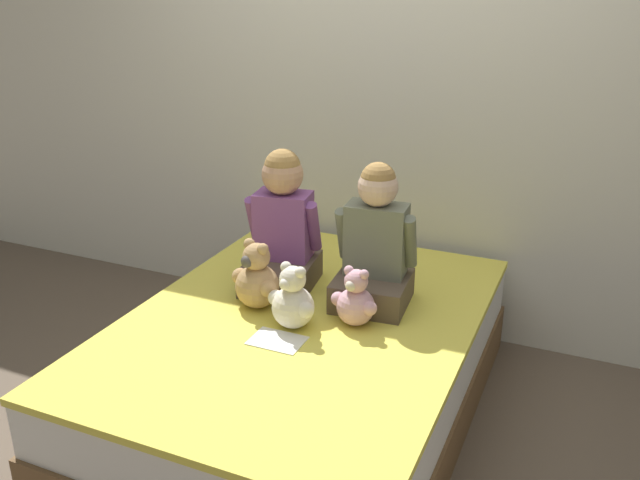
% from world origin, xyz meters
% --- Properties ---
extents(ground_plane, '(14.00, 14.00, 0.00)m').
position_xyz_m(ground_plane, '(0.00, 0.00, 0.00)').
color(ground_plane, brown).
extents(wall_behind_bed, '(8.00, 0.06, 2.50)m').
position_xyz_m(wall_behind_bed, '(0.00, 1.04, 1.25)').
color(wall_behind_bed, silver).
rests_on(wall_behind_bed, ground_plane).
extents(bed, '(1.39, 1.90, 0.49)m').
position_xyz_m(bed, '(0.00, 0.00, 0.24)').
color(bed, brown).
rests_on(bed, ground_plane).
extents(child_on_left, '(0.36, 0.40, 0.63)m').
position_xyz_m(child_on_left, '(-0.22, 0.27, 0.76)').
color(child_on_left, brown).
rests_on(child_on_left, bed).
extents(child_on_right, '(0.36, 0.34, 0.62)m').
position_xyz_m(child_on_right, '(0.22, 0.26, 0.75)').
color(child_on_right, brown).
rests_on(child_on_right, bed).
extents(teddy_bear_held_by_left_child, '(0.24, 0.19, 0.30)m').
position_xyz_m(teddy_bear_held_by_left_child, '(-0.22, 0.01, 0.61)').
color(teddy_bear_held_by_left_child, tan).
rests_on(teddy_bear_held_by_left_child, bed).
extents(teddy_bear_held_by_right_child, '(0.21, 0.16, 0.25)m').
position_xyz_m(teddy_bear_held_by_right_child, '(0.22, 0.03, 0.59)').
color(teddy_bear_held_by_right_child, '#DBA3B2').
rests_on(teddy_bear_held_by_right_child, bed).
extents(teddy_bear_between_children, '(0.22, 0.17, 0.28)m').
position_xyz_m(teddy_bear_between_children, '(0.00, -0.09, 0.60)').
color(teddy_bear_between_children, silver).
rests_on(teddy_bear_between_children, bed).
extents(sign_card, '(0.21, 0.15, 0.00)m').
position_xyz_m(sign_card, '(-0.01, -0.22, 0.49)').
color(sign_card, white).
rests_on(sign_card, bed).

